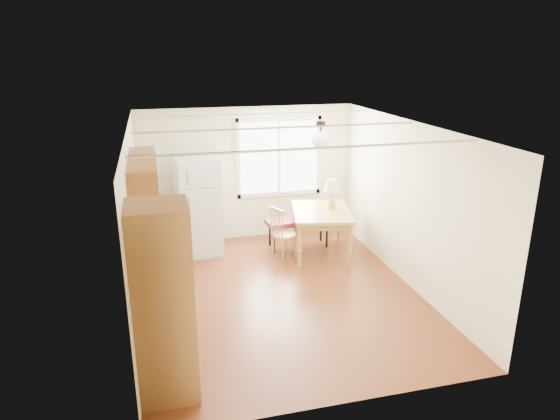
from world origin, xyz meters
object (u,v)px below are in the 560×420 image
object	(u,v)px
bench	(298,221)
chair	(281,230)
refrigerator	(198,206)
dining_table	(321,216)

from	to	relation	value
bench	chair	world-z (taller)	chair
refrigerator	chair	size ratio (longest dim) A/B	1.90
bench	dining_table	world-z (taller)	dining_table
refrigerator	dining_table	distance (m)	2.17
chair	bench	bearing A→B (deg)	20.92
refrigerator	bench	xyz separation A→B (m)	(1.78, -0.17, -0.39)
chair	refrigerator	bearing A→B (deg)	130.62
bench	refrigerator	bearing A→B (deg)	168.76
refrigerator	chair	world-z (taller)	refrigerator
refrigerator	bench	size ratio (longest dim) A/B	1.42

